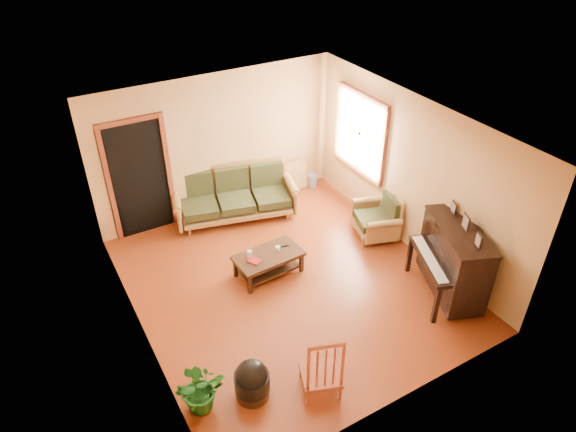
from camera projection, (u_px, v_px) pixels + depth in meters
floor at (289, 283)px, 7.98m from camera, size 5.00×5.00×0.00m
doorway at (140, 180)px, 8.59m from camera, size 1.08×0.16×2.05m
window at (361, 133)px, 8.99m from camera, size 0.12×1.36×1.46m
sofa at (235, 196)px, 9.24m from camera, size 2.32×1.41×0.93m
coffee_table at (269, 264)px, 8.06m from camera, size 1.08×0.63×0.38m
armchair at (376, 215)px, 8.82m from camera, size 0.97×0.99×0.80m
piano at (454, 262)px, 7.48m from camera, size 1.23×1.53×1.17m
footstool at (252, 384)px, 6.16m from camera, size 0.57×0.57×0.41m
red_chair at (321, 360)px, 6.08m from camera, size 0.61×0.64×1.00m
leaning_frame at (296, 175)px, 10.11m from camera, size 0.50×0.11×0.67m
ceramic_crock at (312, 180)px, 10.36m from camera, size 0.26×0.26×0.26m
potted_plant at (201, 388)px, 5.97m from camera, size 0.68×0.62×0.65m
book at (251, 263)px, 7.76m from camera, size 0.23×0.25×0.02m
candle at (250, 254)px, 7.85m from camera, size 0.09×0.09×0.13m
glass_jar at (278, 248)px, 8.04m from camera, size 0.10×0.10×0.06m
remote at (284, 246)px, 8.12m from camera, size 0.14×0.07×0.01m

